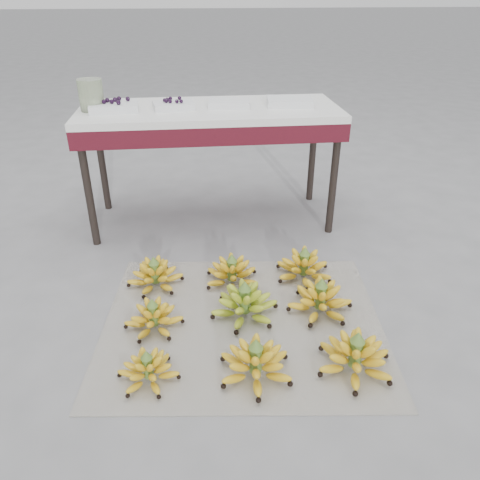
{
  "coord_description": "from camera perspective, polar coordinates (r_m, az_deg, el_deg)",
  "views": [
    {
      "loc": [
        -0.22,
        -1.75,
        1.36
      ],
      "look_at": [
        -0.0,
        0.2,
        0.28
      ],
      "focal_mm": 35.0,
      "sensor_mm": 36.0,
      "label": 1
    }
  ],
  "objects": [
    {
      "name": "newspaper_mat",
      "position": [
        2.16,
        0.32,
        -10.0
      ],
      "size": [
        1.35,
        1.17,
        0.01
      ],
      "primitive_type": "cube",
      "rotation": [
        0.0,
        0.0,
        -0.1
      ],
      "color": "silver",
      "rests_on": "ground"
    },
    {
      "name": "bunch_back_right",
      "position": [
        2.45,
        7.79,
        -3.27
      ],
      "size": [
        0.37,
        0.37,
        0.18
      ],
      "rotation": [
        0.0,
        0.0,
        0.29
      ],
      "color": "yellow",
      "rests_on": "newspaper_mat"
    },
    {
      "name": "glass_jar",
      "position": [
        2.85,
        -17.69,
        16.49
      ],
      "size": [
        0.17,
        0.17,
        0.17
      ],
      "primitive_type": "cylinder",
      "rotation": [
        0.0,
        0.0,
        -0.32
      ],
      "color": "beige",
      "rests_on": "vendor_table"
    },
    {
      "name": "ground",
      "position": [
        2.23,
        0.69,
        -8.75
      ],
      "size": [
        60.0,
        60.0,
        0.0
      ],
      "primitive_type": "plane",
      "color": "slate",
      "rests_on": "ground"
    },
    {
      "name": "tray_right",
      "position": [
        2.84,
        -1.3,
        16.34
      ],
      "size": [
        0.26,
        0.2,
        0.04
      ],
      "color": "silver",
      "rests_on": "vendor_table"
    },
    {
      "name": "tray_left",
      "position": [
        2.82,
        -8.12,
        15.99
      ],
      "size": [
        0.25,
        0.2,
        0.06
      ],
      "color": "silver",
      "rests_on": "vendor_table"
    },
    {
      "name": "bunch_back_center",
      "position": [
        2.38,
        -0.99,
        -4.07
      ],
      "size": [
        0.34,
        0.34,
        0.17
      ],
      "rotation": [
        0.0,
        0.0,
        0.23
      ],
      "color": "yellow",
      "rests_on": "newspaper_mat"
    },
    {
      "name": "bunch_front_left",
      "position": [
        1.9,
        -11.14,
        -15.27
      ],
      "size": [
        0.31,
        0.31,
        0.14
      ],
      "rotation": [
        0.0,
        0.0,
        -0.37
      ],
      "color": "yellow",
      "rests_on": "newspaper_mat"
    },
    {
      "name": "tray_far_left",
      "position": [
        2.83,
        -15.11,
        15.45
      ],
      "size": [
        0.28,
        0.22,
        0.07
      ],
      "color": "silver",
      "rests_on": "vendor_table"
    },
    {
      "name": "bunch_mid_center",
      "position": [
        2.16,
        0.57,
        -7.8
      ],
      "size": [
        0.34,
        0.34,
        0.19
      ],
      "rotation": [
        0.0,
        0.0,
        0.11
      ],
      "color": "olive",
      "rests_on": "newspaper_mat"
    },
    {
      "name": "bunch_front_center",
      "position": [
        1.87,
        1.91,
        -14.76
      ],
      "size": [
        0.38,
        0.38,
        0.18
      ],
      "rotation": [
        0.0,
        0.0,
        0.34
      ],
      "color": "yellow",
      "rests_on": "newspaper_mat"
    },
    {
      "name": "bunch_back_left",
      "position": [
        2.4,
        -10.31,
        -4.28
      ],
      "size": [
        0.3,
        0.3,
        0.17
      ],
      "rotation": [
        0.0,
        0.0,
        -0.1
      ],
      "color": "yellow",
      "rests_on": "newspaper_mat"
    },
    {
      "name": "bunch_front_right",
      "position": [
        1.95,
        13.85,
        -13.66
      ],
      "size": [
        0.31,
        0.31,
        0.19
      ],
      "rotation": [
        0.0,
        0.0,
        -0.0
      ],
      "color": "yellow",
      "rests_on": "newspaper_mat"
    },
    {
      "name": "bunch_mid_left",
      "position": [
        2.13,
        -10.47,
        -9.3
      ],
      "size": [
        0.29,
        0.29,
        0.16
      ],
      "rotation": [
        0.0,
        0.0,
        -0.14
      ],
      "color": "yellow",
      "rests_on": "newspaper_mat"
    },
    {
      "name": "bunch_mid_right",
      "position": [
        2.22,
        9.74,
        -7.22
      ],
      "size": [
        0.31,
        0.31,
        0.18
      ],
      "rotation": [
        0.0,
        0.0,
        -0.05
      ],
      "color": "yellow",
      "rests_on": "newspaper_mat"
    },
    {
      "name": "vendor_table",
      "position": [
        2.85,
        -3.68,
        14.23
      ],
      "size": [
        1.51,
        0.6,
        0.73
      ],
      "color": "black",
      "rests_on": "ground"
    },
    {
      "name": "tray_far_right",
      "position": [
        2.89,
        6.06,
        16.44
      ],
      "size": [
        0.28,
        0.22,
        0.04
      ],
      "color": "silver",
      "rests_on": "vendor_table"
    }
  ]
}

